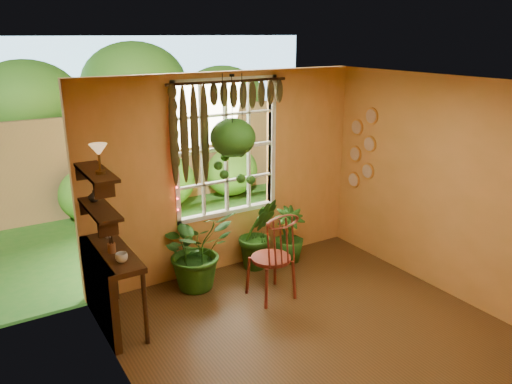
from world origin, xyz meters
TOP-DOWN VIEW (x-y plane):
  - floor at (0.00, 0.00)m, footprint 4.50×4.50m
  - ceiling at (0.00, 0.00)m, footprint 4.50×4.50m
  - wall_back at (0.00, 2.25)m, footprint 4.00×0.00m
  - wall_left at (-2.00, 0.00)m, footprint 0.00×4.50m
  - wall_right at (2.00, 0.00)m, footprint 0.00×4.50m
  - window at (0.00, 2.28)m, footprint 1.52×0.10m
  - valance_vine at (-0.08, 2.16)m, footprint 1.70×0.12m
  - string_lights at (-0.76, 2.19)m, footprint 0.03×0.03m
  - wall_plates at (1.98, 1.79)m, footprint 0.04×0.32m
  - counter_ledge at (-1.91, 1.60)m, footprint 0.40×1.20m
  - shelf_lower at (-1.88, 1.60)m, footprint 0.25×0.90m
  - shelf_upper at (-1.88, 1.60)m, footprint 0.25×0.90m
  - backyard at (0.24, 6.87)m, footprint 14.00×10.00m
  - windsor_chair at (0.04, 1.18)m, footprint 0.50×0.54m
  - potted_plant_left at (-0.64, 1.92)m, footprint 1.05×0.95m
  - potted_plant_mid at (0.33, 1.99)m, footprint 0.64×0.55m
  - potted_plant_right at (0.81, 1.94)m, footprint 0.52×0.52m
  - hanging_basket at (-0.10, 1.90)m, footprint 0.57×0.57m
  - cup_a at (-1.78, 1.27)m, footprint 0.16×0.16m
  - cup_b at (-1.72, 1.99)m, footprint 0.12×0.12m
  - brush_jar at (-1.80, 1.56)m, footprint 0.09×0.09m
  - shelf_vase at (-1.87, 1.83)m, footprint 0.15×0.15m
  - tiffany_lamp at (-1.86, 1.47)m, footprint 0.18×0.18m

SIDE VIEW (x-z plane):
  - floor at x=0.00m, z-range 0.00..0.00m
  - windsor_chair at x=0.04m, z-range -0.28..1.04m
  - potted_plant_right at x=0.81m, z-range 0.00..0.80m
  - potted_plant_mid at x=0.33m, z-range 0.00..1.02m
  - potted_plant_left at x=-0.64m, z-range 0.00..1.04m
  - counter_ledge at x=-1.91m, z-range 0.10..1.00m
  - cup_b at x=-1.72m, z-range 0.90..1.00m
  - cup_a at x=-1.78m, z-range 0.90..1.00m
  - brush_jar at x=-1.80m, z-range 0.87..1.18m
  - backyard at x=0.24m, z-range -4.72..7.28m
  - wall_back at x=0.00m, z-range -0.65..3.35m
  - wall_left at x=-2.00m, z-range -0.90..3.60m
  - wall_right at x=2.00m, z-range -0.90..3.60m
  - shelf_lower at x=-1.88m, z-range 1.38..1.42m
  - shelf_vase at x=-1.87m, z-range 1.42..1.54m
  - wall_plates at x=1.98m, z-range 1.00..2.10m
  - window at x=0.00m, z-range 0.77..2.63m
  - string_lights at x=-0.76m, z-range 0.98..2.52m
  - shelf_upper at x=-1.88m, z-range 1.78..1.82m
  - hanging_basket at x=-0.10m, z-range 1.16..2.57m
  - tiffany_lamp at x=-1.86m, z-range 1.89..2.19m
  - valance_vine at x=-0.08m, z-range 1.73..2.83m
  - ceiling at x=0.00m, z-range 2.70..2.70m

